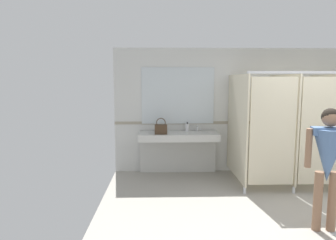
% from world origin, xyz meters
% --- Properties ---
extents(wall_back, '(6.92, 0.12, 2.61)m').
position_xyz_m(wall_back, '(0.00, 2.53, 1.30)').
color(wall_back, silver).
rests_on(wall_back, ground_plane).
extents(wall_back_tile_band, '(6.92, 0.01, 0.06)m').
position_xyz_m(wall_back_tile_band, '(0.00, 2.46, 1.05)').
color(wall_back_tile_band, '#9E937F').
rests_on(wall_back_tile_band, wall_back).
extents(vanity_counter, '(1.61, 0.56, 1.00)m').
position_xyz_m(vanity_counter, '(-2.13, 2.26, 0.65)').
color(vanity_counter, silver).
rests_on(vanity_counter, ground_plane).
extents(mirror_panel, '(1.51, 0.02, 1.17)m').
position_xyz_m(mirror_panel, '(-2.13, 2.46, 1.62)').
color(mirror_panel, silver).
rests_on(mirror_panel, wall_back).
extents(bathroom_stalls, '(2.63, 1.40, 2.09)m').
position_xyz_m(bathroom_stalls, '(0.24, 1.55, 1.09)').
color(bathroom_stalls, beige).
rests_on(bathroom_stalls, ground_plane).
extents(person_standing, '(0.56, 0.45, 1.59)m').
position_xyz_m(person_standing, '(-0.39, -0.20, 1.00)').
color(person_standing, '#8C664C').
rests_on(person_standing, ground_plane).
extents(handbag, '(0.24, 0.11, 0.32)m').
position_xyz_m(handbag, '(-2.48, 2.03, 0.99)').
color(handbag, '#3F2D1E').
rests_on(handbag, vanity_counter).
extents(soap_dispenser, '(0.07, 0.07, 0.20)m').
position_xyz_m(soap_dispenser, '(-1.94, 2.33, 0.97)').
color(soap_dispenser, white).
rests_on(soap_dispenser, vanity_counter).
extents(floor_drain_cover, '(0.14, 0.14, 0.01)m').
position_xyz_m(floor_drain_cover, '(-0.28, -0.28, 0.00)').
color(floor_drain_cover, '#B7BABF').
rests_on(floor_drain_cover, ground_plane).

